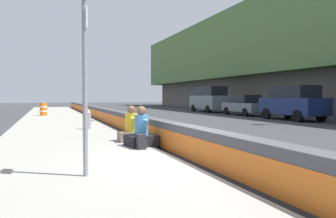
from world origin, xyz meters
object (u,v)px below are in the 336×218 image
fire_hydrant (88,119)px  backpack (141,142)px  parked_car_third (293,102)px  seated_person_foreground (141,133)px  parked_car_fourth (245,105)px  construction_barrel (43,109)px  parked_car_midline (209,99)px  route_sign_post (85,60)px  seated_person_middle (131,130)px

fire_hydrant → backpack: size_ratio=2.20×
parked_car_third → seated_person_foreground: bearing=122.8°
seated_person_foreground → parked_car_fourth: 19.04m
seated_person_foreground → parked_car_fourth: parked_car_fourth is taller
fire_hydrant → backpack: fire_hydrant is taller
seated_person_foreground → construction_barrel: seated_person_foreground is taller
parked_car_third → parked_car_fourth: 5.77m
construction_barrel → parked_car_third: parked_car_third is taller
parked_car_midline → fire_hydrant: bearing=136.9°
route_sign_post → seated_person_middle: size_ratio=3.15×
fire_hydrant → parked_car_midline: bearing=-43.1°
parked_car_third → parked_car_fourth: parked_car_third is taller
construction_barrel → parked_car_fourth: 15.99m
seated_person_foreground → backpack: bearing=163.3°
parked_car_third → parked_car_fourth: size_ratio=1.07×
seated_person_foreground → backpack: (-0.53, 0.16, -0.17)m
construction_barrel → parked_car_fourth: bearing=-101.1°
seated_person_foreground → parked_car_fourth: (13.99, -12.91, 0.36)m
route_sign_post → construction_barrel: bearing=2.5°
route_sign_post → construction_barrel: 20.22m
seated_person_middle → construction_barrel: seated_person_middle is taller
parked_car_midline → seated_person_foreground: bearing=147.6°
parked_car_fourth → parked_car_midline: (6.14, 0.12, 0.49)m
fire_hydrant → construction_barrel: 11.69m
seated_person_middle → parked_car_third: size_ratio=0.24×
fire_hydrant → seated_person_foreground: 5.60m
fire_hydrant → seated_person_foreground: bearing=-171.3°
route_sign_post → backpack: bearing=-34.5°
backpack → construction_barrel: 17.79m
seated_person_middle → construction_barrel: (15.96, 2.76, 0.12)m
seated_person_middle → construction_barrel: bearing=9.8°
fire_hydrant → parked_car_fourth: (8.46, -13.76, 0.27)m
route_sign_post → parked_car_third: 18.57m
fire_hydrant → parked_car_fourth: bearing=-58.4°
fire_hydrant → parked_car_third: parked_car_third is taller
parked_car_fourth → seated_person_foreground: bearing=137.3°
route_sign_post → backpack: route_sign_post is taller
parked_car_fourth → parked_car_midline: bearing=1.1°
seated_person_foreground → parked_car_midline: parked_car_midline is taller
backpack → parked_car_third: bearing=-55.9°
fire_hydrant → backpack: bearing=-173.5°
route_sign_post → seated_person_foreground: route_sign_post is taller
seated_person_middle → parked_car_third: 14.68m
backpack → parked_car_midline: size_ratio=0.08×
seated_person_foreground → construction_barrel: size_ratio=1.22×
parked_car_fourth → backpack: bearing=138.0°
seated_person_foreground → seated_person_middle: seated_person_foreground is taller
fire_hydrant → route_sign_post: bearing=173.0°
seated_person_foreground → fire_hydrant: bearing=8.7°
route_sign_post → parked_car_fourth: 22.64m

